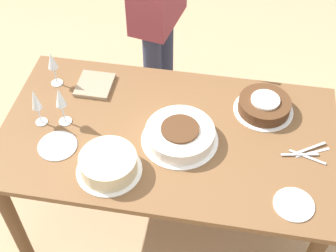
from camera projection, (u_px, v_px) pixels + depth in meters
name	position (u px, v px, depth m)	size (l,w,h in m)	color
ground_plane	(168.00, 218.00, 2.77)	(12.00, 12.00, 0.00)	tan
dining_table	(168.00, 148.00, 2.29)	(1.59, 0.90, 0.76)	brown
cake_center_white	(180.00, 135.00, 2.15)	(0.36, 0.36, 0.08)	white
cake_front_chocolate	(264.00, 106.00, 2.28)	(0.29, 0.29, 0.08)	white
cake_back_decorated	(108.00, 164.00, 2.03)	(0.29, 0.29, 0.09)	white
wine_glass_near	(36.00, 101.00, 2.15)	(0.06, 0.06, 0.21)	silver
wine_glass_far	(60.00, 99.00, 2.15)	(0.06, 0.06, 0.22)	silver
wine_glass_extra	(52.00, 62.00, 2.34)	(0.06, 0.06, 0.20)	silver
dessert_plate_left	(294.00, 205.00, 1.94)	(0.17, 0.17, 0.01)	silver
dessert_plate_right	(58.00, 146.00, 2.15)	(0.18, 0.18, 0.01)	silver
fork_pile	(307.00, 153.00, 2.12)	(0.22, 0.13, 0.01)	silver
napkin_stack	(95.00, 85.00, 2.42)	(0.18, 0.19, 0.02)	gray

